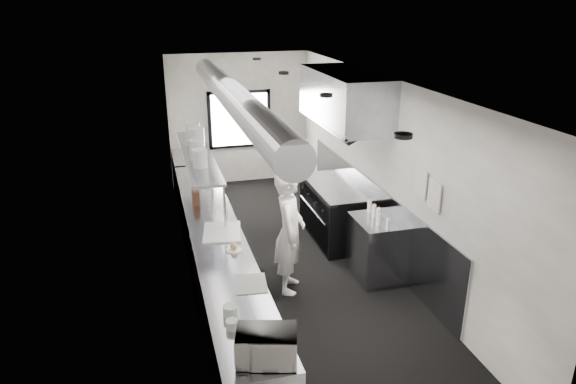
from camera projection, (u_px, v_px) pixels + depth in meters
floor at (288, 263)px, 8.06m from camera, size 3.00×8.00×0.01m
ceiling at (288, 81)px, 7.07m from camera, size 3.00×8.00×0.01m
wall_back at (239, 119)px, 11.18m from camera, size 3.00×0.02×2.80m
wall_front at (426, 344)px, 3.96m from camera, size 3.00×0.02×2.80m
wall_left at (184, 187)px, 7.20m from camera, size 0.02×8.00×2.80m
wall_right at (383, 170)px, 7.94m from camera, size 0.02×8.00×2.80m
wall_cladding at (370, 213)px, 8.50m from camera, size 0.03×5.50×1.10m
hvac_duct at (233, 97)px, 7.35m from camera, size 0.40×6.40×0.40m
service_window at (240, 120)px, 11.15m from camera, size 1.36×0.05×1.25m
exhaust_hood at (344, 98)px, 8.12m from camera, size 0.81×2.20×0.88m
prep_counter at (217, 262)px, 7.17m from camera, size 0.70×6.00×0.90m
pass_shelf at (198, 156)px, 8.13m from camera, size 0.45×3.00×0.68m
range at (336, 212)px, 8.79m from camera, size 0.88×1.60×0.94m
bottle_station at (377, 248)px, 7.56m from camera, size 0.65×0.80×0.90m
far_work_table at (192, 177)px, 10.51m from camera, size 0.70×1.20×0.90m
notice_sheet_a at (421, 183)px, 6.78m from camera, size 0.02×0.28×0.38m
notice_sheet_b at (434, 196)px, 6.48m from camera, size 0.02×0.28×0.38m
line_cook at (290, 232)px, 7.07m from camera, size 0.60×0.74×1.74m
microwave at (266, 346)px, 4.50m from camera, size 0.57×0.49×0.29m
deli_tub_a at (232, 324)px, 4.96m from camera, size 0.14×0.14×0.09m
deli_tub_b at (231, 311)px, 5.16m from camera, size 0.16×0.16×0.11m
newspaper at (251, 284)px, 5.74m from camera, size 0.39×0.46×0.01m
small_plate at (234, 250)px, 6.50m from camera, size 0.24×0.24×0.02m
pastry at (234, 246)px, 6.48m from camera, size 0.09×0.09×0.09m
cutting_board at (222, 232)px, 6.99m from camera, size 0.59×0.73×0.02m
knife_block at (196, 197)px, 7.93m from camera, size 0.10×0.21×0.22m
plate_stack_a at (200, 158)px, 7.47m from camera, size 0.27×0.27×0.26m
plate_stack_b at (197, 150)px, 7.80m from camera, size 0.30×0.30×0.31m
plate_stack_c at (197, 139)px, 8.32m from camera, size 0.26×0.26×0.35m
plate_stack_d at (193, 134)px, 8.58m from camera, size 0.26×0.26×0.37m
squeeze_bottle_a at (388, 224)px, 7.06m from camera, size 0.06×0.06×0.16m
squeeze_bottle_b at (378, 219)px, 7.19m from camera, size 0.07×0.07×0.17m
squeeze_bottle_c at (378, 215)px, 7.33m from camera, size 0.08×0.08×0.19m
squeeze_bottle_d at (374, 211)px, 7.48m from camera, size 0.08×0.08×0.18m
squeeze_bottle_e at (369, 206)px, 7.63m from camera, size 0.08×0.08×0.19m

